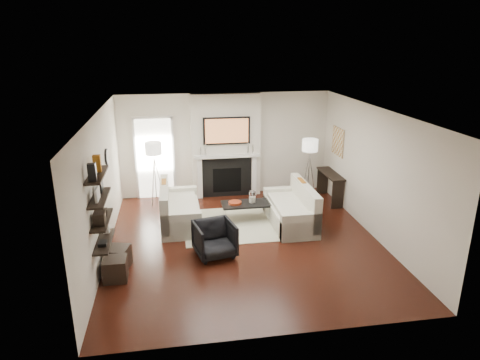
{
  "coord_description": "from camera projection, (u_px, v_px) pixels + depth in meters",
  "views": [
    {
      "loc": [
        -1.38,
        -7.91,
        4.01
      ],
      "look_at": [
        0.0,
        0.6,
        1.15
      ],
      "focal_mm": 32.0,
      "sensor_mm": 36.0,
      "label": 1
    }
  ],
  "objects": [
    {
      "name": "mantel_pilaster_r",
      "position": [
        254.0,
        175.0,
        11.35
      ],
      "size": [
        0.12,
        0.08,
        1.1
      ],
      "primitive_type": "cube",
      "color": "white",
      "rests_on": "floor"
    },
    {
      "name": "lamp_left_leg_b",
      "position": [
        153.0,
        180.0,
        10.82
      ],
      "size": [
        0.14,
        0.22,
        1.23
      ],
      "primitive_type": "cylinder",
      "rotation": [
        0.18,
        0.0,
        0.52
      ],
      "color": "silver",
      "rests_on": "floor"
    },
    {
      "name": "console_top",
      "position": [
        331.0,
        174.0,
        10.89
      ],
      "size": [
        0.35,
        1.2,
        0.04
      ],
      "primitive_type": "cube",
      "color": "black",
      "rests_on": "floor"
    },
    {
      "name": "tv_screen",
      "position": [
        227.0,
        131.0,
        10.83
      ],
      "size": [
        1.1,
        0.0,
        0.62
      ],
      "primitive_type": "cube",
      "color": "#BF723F",
      "rests_on": "tv_body"
    },
    {
      "name": "candlestick_l_short",
      "position": [
        201.0,
        151.0,
        10.9
      ],
      "size": [
        0.04,
        0.04,
        0.24
      ],
      "primitive_type": "cylinder",
      "color": "silver",
      "rests_on": "mantel_shelf"
    },
    {
      "name": "decor_frame_a",
      "position": [
        97.0,
        194.0,
        6.89
      ],
      "size": [
        0.04,
        0.3,
        0.22
      ],
      "primitive_type": "cube",
      "color": "white",
      "rests_on": "shelf_upper"
    },
    {
      "name": "clock_face",
      "position": [
        108.0,
        157.0,
        8.78
      ],
      "size": [
        0.01,
        0.29,
        0.29
      ],
      "primitive_type": "cylinder",
      "rotation": [
        0.0,
        1.57,
        0.0
      ],
      "color": "white",
      "rests_on": "clock_rim"
    },
    {
      "name": "lamp_left_leg_a",
      "position": [
        160.0,
        181.0,
        10.75
      ],
      "size": [
        0.25,
        0.02,
        1.23
      ],
      "primitive_type": "cylinder",
      "rotation": [
        0.18,
        0.0,
        4.71
      ],
      "color": "silver",
      "rests_on": "floor"
    },
    {
      "name": "loveseat_left_cushion",
      "position": [
        182.0,
        204.0,
        9.59
      ],
      "size": [
        0.63,
        1.44,
        0.1
      ],
      "primitive_type": "cube",
      "color": "beige",
      "rests_on": "loveseat_left_base"
    },
    {
      "name": "pillow_right_orange",
      "position": [
        301.0,
        189.0,
        9.81
      ],
      "size": [
        0.1,
        0.42,
        0.42
      ],
      "primitive_type": "cube",
      "color": "#935312",
      "rests_on": "loveseat_right_cushion"
    },
    {
      "name": "hurricane_glass",
      "position": [
        252.0,
        197.0,
        9.78
      ],
      "size": [
        0.15,
        0.15,
        0.27
      ],
      "primitive_type": "cylinder",
      "color": "white",
      "rests_on": "coffee_table"
    },
    {
      "name": "tv_body",
      "position": [
        227.0,
        131.0,
        10.86
      ],
      "size": [
        1.2,
        0.06,
        0.7
      ],
      "primitive_type": "cube",
      "color": "black",
      "rests_on": "chimney_breast"
    },
    {
      "name": "shelf_upper",
      "position": [
        99.0,
        198.0,
        7.07
      ],
      "size": [
        0.25,
        1.0,
        0.04
      ],
      "primitive_type": "cube",
      "color": "black",
      "rests_on": "wall_left"
    },
    {
      "name": "candlestick_l_tall",
      "position": [
        206.0,
        150.0,
        10.91
      ],
      "size": [
        0.04,
        0.04,
        0.3
      ],
      "primitive_type": "cylinder",
      "color": "silver",
      "rests_on": "mantel_shelf"
    },
    {
      "name": "loveseat_left_back",
      "position": [
        165.0,
        203.0,
        9.51
      ],
      "size": [
        0.18,
        1.8,
        0.8
      ],
      "primitive_type": "cube",
      "color": "beige",
      "rests_on": "floor"
    },
    {
      "name": "decor_magfile_b",
      "position": [
        97.0,
        163.0,
        7.01
      ],
      "size": [
        0.12,
        0.1,
        0.28
      ],
      "primitive_type": "cube",
      "color": "#935312",
      "rests_on": "shelf_top"
    },
    {
      "name": "decor_frame_b",
      "position": [
        101.0,
        186.0,
        7.29
      ],
      "size": [
        0.04,
        0.22,
        0.18
      ],
      "primitive_type": "cube",
      "color": "black",
      "rests_on": "shelf_upper"
    },
    {
      "name": "room_envelope",
      "position": [
        245.0,
        180.0,
        8.45
      ],
      "size": [
        6.0,
        6.0,
        6.0
      ],
      "color": "#34130B",
      "rests_on": "ground"
    },
    {
      "name": "lamp_right_post",
      "position": [
        308.0,
        177.0,
        11.05
      ],
      "size": [
        0.02,
        0.02,
        1.2
      ],
      "primitive_type": "cylinder",
      "color": "silver",
      "rests_on": "floor"
    },
    {
      "name": "coffee_leg_nw",
      "position": [
        226.0,
        217.0,
        9.59
      ],
      "size": [
        0.02,
        0.02,
        0.38
      ],
      "primitive_type": "cylinder",
      "color": "silver",
      "rests_on": "floor"
    },
    {
      "name": "shelf_lower",
      "position": [
        102.0,
        220.0,
        7.2
      ],
      "size": [
        0.25,
        1.0,
        0.04
      ],
      "primitive_type": "cube",
      "color": "black",
      "rests_on": "wall_left"
    },
    {
      "name": "loveseat_right_arm_s",
      "position": [
        281.0,
        199.0,
        10.37
      ],
      "size": [
        0.85,
        0.18,
        0.6
      ],
      "primitive_type": "cube",
      "color": "beige",
      "rests_on": "floor"
    },
    {
      "name": "lamp_right_leg_b",
      "position": [
        305.0,
        176.0,
        11.13
      ],
      "size": [
        0.14,
        0.22,
        1.23
      ],
      "primitive_type": "cylinder",
      "rotation": [
        0.18,
        0.0,
        0.52
      ],
      "color": "silver",
      "rests_on": "floor"
    },
    {
      "name": "fireplace_surround",
      "position": [
        227.0,
        177.0,
        11.28
      ],
      "size": [
        1.3,
        0.02,
        1.04
      ],
      "primitive_type": "cube",
      "color": "black",
      "rests_on": "floor"
    },
    {
      "name": "pillow_right_charcoal",
      "position": [
        309.0,
        198.0,
        9.25
      ],
      "size": [
        0.1,
        0.4,
        0.4
      ],
      "primitive_type": "cube",
      "color": "black",
      "rests_on": "loveseat_right_cushion"
    },
    {
      "name": "coffee_leg_ne",
      "position": [
        269.0,
        215.0,
        9.75
      ],
      "size": [
        0.02,
        0.02,
        0.38
      ],
      "primitive_type": "cylinder",
      "color": "silver",
      "rests_on": "floor"
    },
    {
      "name": "decor_box_tall",
      "position": [
        106.0,
        228.0,
        7.6
      ],
      "size": [
        0.1,
        0.1,
        0.18
      ],
      "primitive_type": "cube",
      "color": "white",
      "rests_on": "shelf_bottom"
    },
    {
      "name": "shelf_bottom",
      "position": [
        104.0,
        242.0,
        7.32
      ],
      "size": [
        0.25,
        1.0,
        0.03
      ],
      "primitive_type": "cube",
      "color": "black",
      "rests_on": "wall_left"
    },
    {
      "name": "candlestick_r_tall",
      "position": [
        248.0,
        148.0,
        11.08
      ],
      "size": [
        0.04,
        0.04,
        0.3
      ],
      "primitive_type": "cylinder",
      "color": "silver",
      "rests_on": "mantel_shelf"
    },
    {
      "name": "candlestick_r_short",
      "position": [
        253.0,
        149.0,
        11.11
      ],
      "size": [
        0.04,
        0.04,
        0.24
      ],
      "primitive_type": "cylinder",
      "color": "silver",
      "rests_on": "mantel_shelf"
    },
    {
      "name": "mantel_pilaster_l",
      "position": [
        200.0,
        178.0,
        11.14
      ],
      "size": [
        0.12,
        0.08,
        1.1
      ],
      "primitive_type": "cube",
      "color": "white",
      "rests_on": "floor"
    },
    {
      "name": "coffee_table",
      "position": [
        246.0,
        204.0,
        9.81
      ],
      "size": [
        1.1,
        0.55,
        0.04
      ],
      "primitive_type": "cube",
      "color": "black",
      "rests_on": "floor"
    },
    {
      "name": "lamp_right_shade",
      "position": [
        310.0,
        145.0,
        10.78
      ],
      "size": [
        0.4,
        0.4,
        0.3
      ],
      "primitive_type": "cylinder",
      "color": "white",
      "rests_on": "lamp_right_post"
    },
    {
      "name": "lamp_right_leg_a",
      "position": [
        312.0,
        177.0,
        11.06
      ],
      "size": [
        0.25,
        0.02,
        1.23
      ],
      "primitive_type": "cylinder",
      "rotation": [
        0.18,
        0.0,
        4.71
      ],
      "color": "silver",
      "rests_on": "floor"
    },
    {
      "name": "loveseat_right_arm_n",
      "position": [
        301.0,
        227.0,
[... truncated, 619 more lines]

